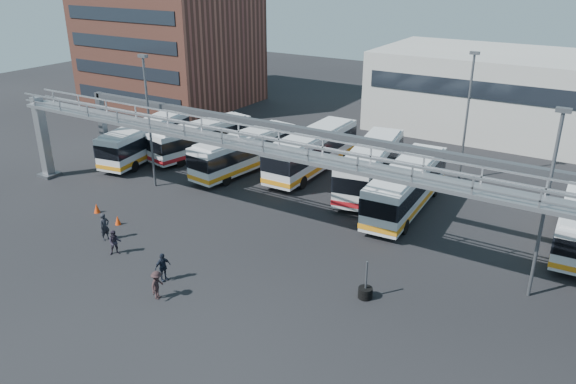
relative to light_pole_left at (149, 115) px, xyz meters
The scene contains 19 objects.
ground 18.78m from the light_pole_left, 26.57° to the right, with size 140.00×140.00×0.00m, color black.
gantry 16.14m from the light_pole_left, ahead, with size 51.40×5.15×7.10m.
apartment_building 28.52m from the light_pole_left, 129.29° to the left, with size 18.00×15.00×16.00m, color brown.
light_pole_left is the anchor object (origin of this frame).
light_pole_mid 28.02m from the light_pole_left, ahead, with size 0.70×0.35×10.21m.
light_pole_back 24.41m from the light_pole_left, 34.99° to the left, with size 0.70×0.35×10.21m.
bus_0 8.10m from the light_pole_left, 139.52° to the left, with size 4.19×10.96×3.25m.
bus_1 8.83m from the light_pole_left, 101.64° to the left, with size 4.37×10.36×3.06m.
bus_2 8.61m from the light_pole_left, 58.14° to the left, with size 3.78×10.88×3.24m.
bus_3 13.43m from the light_pole_left, 46.05° to the left, with size 2.71×11.50×3.49m.
bus_4 17.27m from the light_pole_left, 30.25° to the left, with size 4.49×11.75×3.48m.
bus_5 19.71m from the light_pole_left, 17.96° to the left, with size 3.14×11.39×3.43m.
pedestrian_a 10.38m from the light_pole_left, 65.45° to the right, with size 0.65×0.43×1.79m, color black.
pedestrian_b 12.09m from the light_pole_left, 58.13° to the right, with size 0.76×0.59×1.57m, color #292230.
pedestrian_c 16.97m from the light_pole_left, 45.39° to the right, with size 1.04×0.60×1.60m, color #2D1E1F.
pedestrian_d 15.30m from the light_pole_left, 44.11° to the right, with size 0.99×0.41×1.68m, color black.
cone_left 8.87m from the light_pole_left, 66.44° to the right, with size 0.40×0.40×0.64m, color red.
cone_right 7.97m from the light_pole_left, 89.21° to the right, with size 0.43×0.43×0.68m, color red.
tire_stack 22.14m from the light_pole_left, 15.62° to the right, with size 0.76×0.76×2.18m.
Camera 1 is at (14.50, -21.40, 16.62)m, focal length 35.00 mm.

